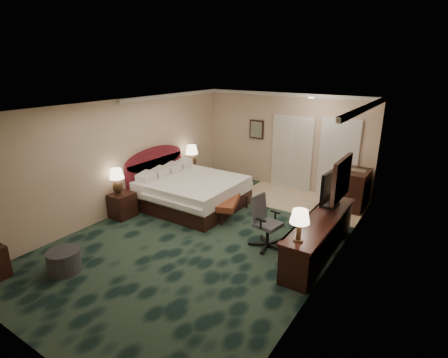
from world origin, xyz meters
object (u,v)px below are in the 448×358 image
Objects in this scene: lamp_near at (117,182)px; bed_bench at (228,205)px; bed at (193,193)px; desk at (319,237)px; tv at (331,188)px; minibar at (356,190)px; ottoman at (64,261)px; lamp_far at (192,157)px; nightstand_far at (192,177)px; nightstand_near at (122,205)px; desk_chair at (268,223)px.

lamp_near is 0.46× the size of bed_bench.
bed reaches higher than bed_bench.
desk is at bearing -9.47° from bed.
minibar is at bearing 92.79° from tv.
bed_bench is at bearing -174.87° from tv.
desk is at bearing -35.86° from bed_bench.
minibar is (3.52, 5.67, 0.28)m from ottoman.
ottoman is 4.61m from desk.
bed_bench is at bearing 3.20° from bed.
bed is 2.31× the size of tv.
lamp_far reaches higher than lamp_near.
nightstand_far is 4.79m from desk.
bed_bench is (2.01, 1.49, -0.06)m from nightstand_near.
ottoman is (0.92, -2.12, -0.09)m from nightstand_near.
nightstand_near is 3.55m from desk_chair.
nightstand_far is at bearing 89.58° from lamp_near.
lamp_near is (-1.01, -1.48, 0.53)m from bed.
desk is at bearing 22.59° from desk_chair.
desk is (2.44, -0.64, 0.15)m from bed_bench.
desk_chair is at bearing 9.92° from nightstand_near.
desk_chair is (3.50, -2.02, 0.24)m from nightstand_far.
minibar is at bearing 38.86° from lamp_near.
lamp_far is (0.06, 2.67, 0.01)m from lamp_near.
minibar is (0.05, 2.02, -0.66)m from tv.
nightstand_near is at bearing -161.69° from desk_chair.
nightstand_far is at bearing -168.34° from minibar.
desk is at bearing -21.80° from lamp_far.
minibar is at bearing 11.89° from lamp_far.
nightstand_near is 0.87× the size of lamp_far.
ottoman is 3.77m from desk_chair.
desk is at bearing -89.98° from minibar.
lamp_near is at bearing -156.09° from tv.
desk_chair is at bearing -29.98° from nightstand_far.
lamp_near reaches higher than desk.
bed is 2.17× the size of desk_chair.
ottoman is at bearing -65.38° from lamp_near.
minibar reaches higher than bed.
lamp_far is at bearing 158.28° from desk_chair.
bed_bench is at bearing -139.77° from minibar.
nightstand_far is 1.01× the size of ottoman.
desk reaches higher than bed_bench.
bed_bench is 1.29× the size of desk_chair.
tv is 1.01× the size of minibar.
bed is at bearing 89.04° from ottoman.
lamp_far is at bearing 128.65° from bed.
ottoman is at bearing -124.89° from desk_chair.
bed_bench is (2.03, 1.54, -0.66)m from lamp_near.
tv reaches higher than lamp_far.
desk is (4.41, -1.77, -0.52)m from lamp_far.
bed is 3.89× the size of nightstand_near.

